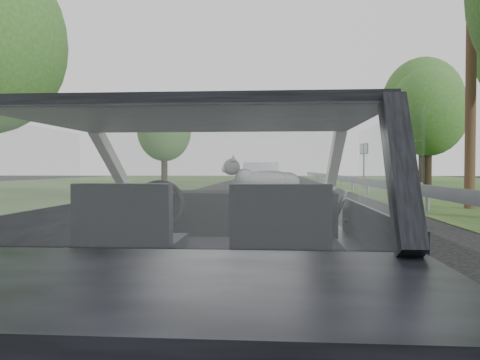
% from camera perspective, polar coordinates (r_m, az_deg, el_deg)
% --- Properties ---
extents(subject_car, '(1.80, 4.00, 1.45)m').
position_cam_1_polar(subject_car, '(2.78, -3.52, -7.73)').
color(subject_car, black).
rests_on(subject_car, ground).
extents(dashboard, '(1.58, 0.45, 0.30)m').
position_cam_1_polar(dashboard, '(3.38, -2.08, -3.96)').
color(dashboard, black).
rests_on(dashboard, subject_car).
extents(driver_seat, '(0.50, 0.72, 0.42)m').
position_cam_1_polar(driver_seat, '(2.56, -13.34, -5.04)').
color(driver_seat, black).
rests_on(driver_seat, subject_car).
extents(passenger_seat, '(0.50, 0.72, 0.42)m').
position_cam_1_polar(passenger_seat, '(2.45, 4.90, -5.32)').
color(passenger_seat, black).
rests_on(passenger_seat, subject_car).
extents(steering_wheel, '(0.36, 0.36, 0.04)m').
position_cam_1_polar(steering_wheel, '(3.15, -9.93, -3.08)').
color(steering_wheel, black).
rests_on(steering_wheel, dashboard).
extents(cat, '(0.60, 0.22, 0.26)m').
position_cam_1_polar(cat, '(3.39, 3.47, 0.06)').
color(cat, slate).
rests_on(cat, dashboard).
extents(guardrail, '(0.05, 90.00, 0.32)m').
position_cam_1_polar(guardrail, '(13.32, 21.43, -1.19)').
color(guardrail, slate).
rests_on(guardrail, ground).
extents(other_car, '(2.01, 4.44, 1.43)m').
position_cam_1_polar(other_car, '(20.06, 2.50, 0.14)').
color(other_car, silver).
rests_on(other_car, ground).
extents(highway_sign, '(0.38, 1.04, 2.63)m').
position_cam_1_polar(highway_sign, '(28.58, 14.87, 1.69)').
color(highway_sign, '#1A572E').
rests_on(highway_sign, ground).
extents(utility_pole, '(0.30, 0.30, 9.02)m').
position_cam_1_polar(utility_pole, '(15.35, 26.36, 13.86)').
color(utility_pole, brown).
rests_on(utility_pole, ground).
extents(tree_2, '(5.19, 5.19, 7.00)m').
position_cam_1_polar(tree_2, '(30.41, 21.92, 5.74)').
color(tree_2, '#265516').
rests_on(tree_2, ground).
extents(tree_3, '(8.63, 8.63, 10.01)m').
position_cam_1_polar(tree_3, '(41.75, 21.36, 6.62)').
color(tree_3, '#265516').
rests_on(tree_3, ground).
extents(tree_6, '(4.22, 4.22, 6.28)m').
position_cam_1_polar(tree_6, '(36.56, -9.21, 4.52)').
color(tree_6, '#265516').
rests_on(tree_6, ground).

